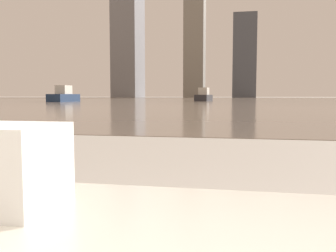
# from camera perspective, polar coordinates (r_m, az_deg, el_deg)

# --- Properties ---
(harbor_water) EXTENTS (180.00, 110.00, 0.01)m
(harbor_water) POSITION_cam_1_polar(r_m,az_deg,el_deg) (61.90, 10.89, 3.94)
(harbor_water) COLOR gray
(harbor_water) RESTS_ON ground_plane
(harbor_boat_0) EXTENTS (1.98, 4.74, 1.73)m
(harbor_boat_0) POSITION_cam_1_polar(r_m,az_deg,el_deg) (49.04, 5.47, 4.53)
(harbor_boat_0) COLOR #2D2D33
(harbor_boat_0) RESTS_ON harbor_water
(harbor_boat_1) EXTENTS (1.78, 5.06, 1.89)m
(harbor_boat_1) POSITION_cam_1_polar(r_m,az_deg,el_deg) (45.24, -15.59, 4.43)
(harbor_boat_1) COLOR navy
(harbor_boat_1) RESTS_ON harbor_water
(skyline_tower_0) EXTENTS (8.02, 12.31, 54.97)m
(skyline_tower_0) POSITION_cam_1_polar(r_m,az_deg,el_deg) (126.26, -6.14, 16.93)
(skyline_tower_0) COLOR slate
(skyline_tower_0) RESTS_ON ground_plane
(skyline_tower_2) EXTENTS (6.99, 8.17, 25.13)m
(skyline_tower_2) POSITION_cam_1_polar(r_m,az_deg,el_deg) (118.48, 11.59, 10.36)
(skyline_tower_2) COLOR #4C515B
(skyline_tower_2) RESTS_ON ground_plane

